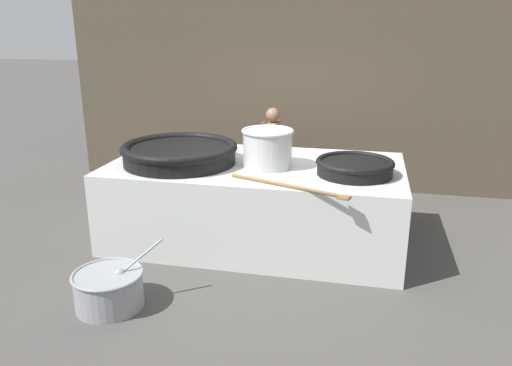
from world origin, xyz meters
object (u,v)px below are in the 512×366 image
object	(u,v)px
giant_wok_near	(180,152)
stock_pot	(268,147)
giant_wok_far	(355,166)
cook	(272,153)
prep_bowl_vegetables	(109,288)

from	to	relation	value
giant_wok_near	stock_pot	distance (m)	1.11
giant_wok_far	cook	size ratio (longest dim) A/B	0.60
giant_wok_near	giant_wok_far	bearing A→B (deg)	-0.94
giant_wok_far	prep_bowl_vegetables	xyz separation A→B (m)	(-2.26, -1.70, -0.91)
giant_wok_near	prep_bowl_vegetables	bearing A→B (deg)	-93.98
stock_pot	prep_bowl_vegetables	distance (m)	2.42
giant_wok_far	stock_pot	size ratio (longest dim) A/B	1.42
giant_wok_near	cook	size ratio (longest dim) A/B	0.97
cook	stock_pot	bearing A→B (deg)	100.22
stock_pot	cook	xyz separation A→B (m)	(-0.23, 1.50, -0.45)
stock_pot	cook	world-z (taller)	cook
giant_wok_near	cook	xyz separation A→B (m)	(0.87, 1.56, -0.34)
giant_wok_near	giant_wok_far	world-z (taller)	giant_wok_near
giant_wok_far	stock_pot	world-z (taller)	stock_pot
giant_wok_far	stock_pot	distance (m)	1.06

